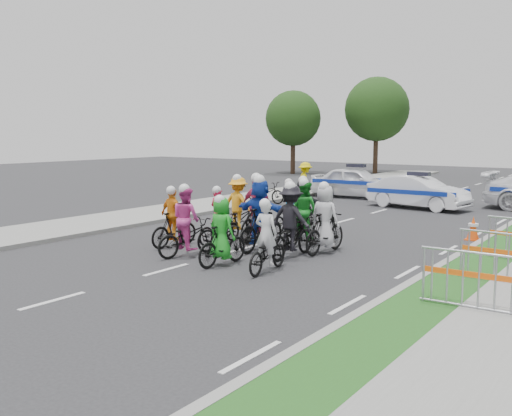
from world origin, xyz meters
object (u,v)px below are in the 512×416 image
Objects in this scene: rider_0 at (267,248)px; rider_12 at (290,214)px; rider_1 at (222,238)px; police_car_0 at (356,182)px; cone_0 at (473,228)px; tree_3 at (377,109)px; parked_bike at (266,192)px; rider_5 at (261,219)px; rider_3 at (174,223)px; rider_11 at (304,212)px; police_car_1 at (418,192)px; marshal_hiviz at (305,181)px; rider_9 at (258,215)px; rider_4 at (291,228)px; rider_6 at (219,224)px; rider_2 at (187,229)px; barrier_1 at (508,260)px; rider_10 at (239,212)px; barrier_0 at (479,284)px; rider_7 at (325,225)px; rider_8 at (305,220)px; tree_0 at (293,119)px.

rider_0 is 5.27m from rider_12.
rider_1 is 15.30m from police_car_0.
cone_0 is 0.10× the size of tree_3.
parked_bike is at bearing -61.81° from rider_0.
cone_0 is at bearing -130.05° from rider_5.
rider_11 is at bearing -118.60° from rider_3.
police_car_1 is at bearing -89.17° from rider_12.
marshal_hiviz is 0.96× the size of parked_bike.
cone_0 is (5.06, 3.79, -0.42)m from rider_9.
police_car_0 is 4.91m from parked_bike.
rider_4 is 1.11× the size of rider_12.
rider_6 is 2.38× the size of cone_0.
police_car_0 is (-2.29, 14.54, 0.05)m from rider_2.
rider_5 is 2.92× the size of cone_0.
cone_0 is at bearing 111.88° from barrier_1.
marshal_hiviz is at bearing -72.13° from rider_3.
rider_6 is 0.38× the size of police_car_0.
rider_10 is 28.79m from tree_3.
rider_12 is at bearing -72.09° from rider_5.
police_car_1 reaches higher than cone_0.
police_car_0 is at bearing 122.27° from barrier_0.
rider_12 is at bearing -123.17° from rider_10.
rider_0 is at bearing 174.07° from barrier_0.
rider_4 reaches higher than rider_1.
marshal_hiviz reaches higher than police_car_0.
rider_4 reaches higher than marshal_hiviz.
rider_6 is (-1.54, 0.13, -0.30)m from rider_5.
rider_12 reaches higher than rider_0.
rider_10 is 1.70m from rider_12.
rider_7 is at bearing 169.89° from rider_10.
rider_1 is at bearing 67.74° from rider_7.
rider_1 is 6.23m from barrier_1.
rider_1 is 32.68m from tree_3.
rider_4 is 0.97× the size of barrier_1.
rider_7 is (0.45, 0.93, -0.02)m from rider_4.
parked_bike is at bearing -54.35° from rider_2.
police_car_1 is (0.46, 8.47, -0.10)m from rider_11.
rider_12 is (1.35, 3.85, -0.09)m from rider_3.
parked_bike is at bearing -40.29° from rider_8.
tree_0 is (-20.70, 27.30, 3.63)m from barrier_0.
police_car_0 reaches higher than police_car_1.
rider_5 is at bearing 77.73° from rider_8.
police_car_1 is at bearing 122.63° from cone_0.
tree_0 is at bearing -58.68° from rider_10.
rider_9 is 0.46× the size of police_car_0.
police_car_1 is at bearing -133.04° from marshal_hiviz.
rider_5 reaches higher than rider_8.
rider_4 is at bearing -136.34° from rider_2.
marshal_hiviz is (-2.99, 9.03, 0.16)m from rider_10.
rider_8 reaches higher than rider_2.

